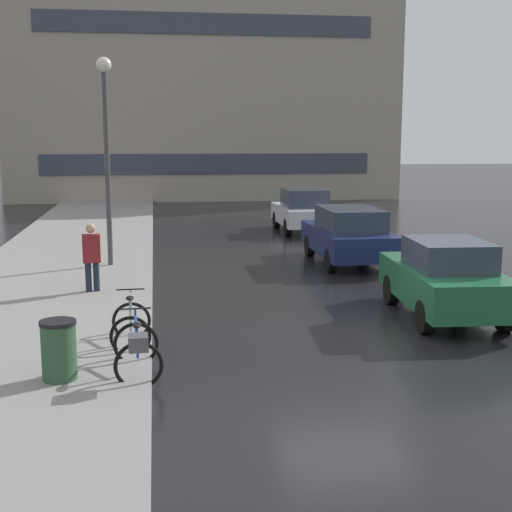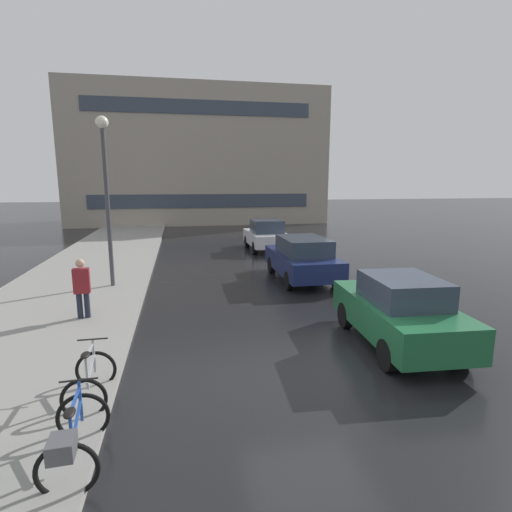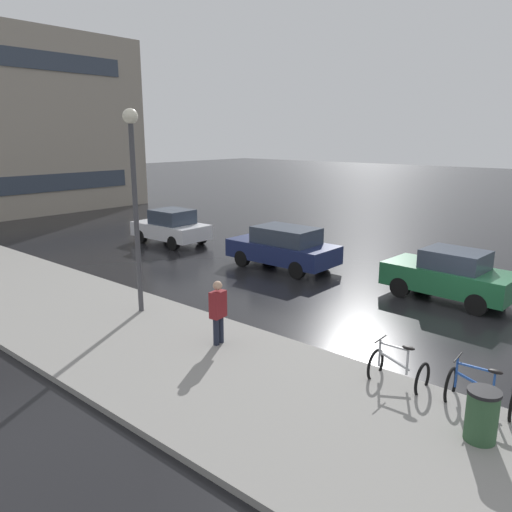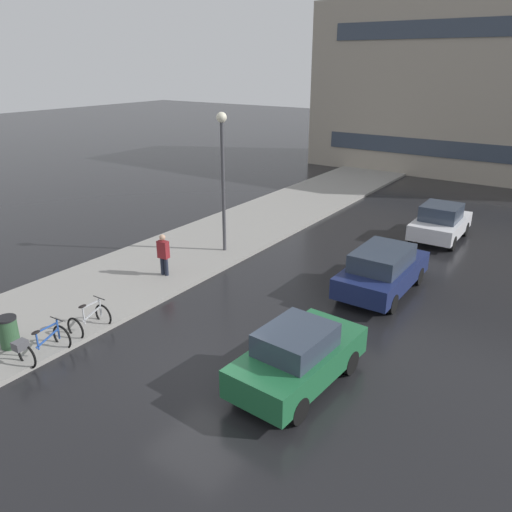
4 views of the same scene
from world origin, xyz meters
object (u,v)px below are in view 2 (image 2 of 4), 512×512
(car_green, at_px, (399,311))
(pedestrian, at_px, (82,287))
(car_navy, at_px, (302,258))
(bicycle_second, at_px, (90,381))
(streetlamp, at_px, (106,178))
(bicycle_nearest, at_px, (73,440))
(car_white, at_px, (266,235))

(car_green, xyz_separation_m, pedestrian, (-7.29, 2.86, 0.16))
(pedestrian, bearing_deg, car_navy, 25.93)
(car_navy, bearing_deg, bicycle_second, -128.57)
(bicycle_second, height_order, streetlamp, streetlamp)
(bicycle_nearest, distance_m, car_navy, 10.94)
(car_white, xyz_separation_m, pedestrian, (-7.08, -10.12, 0.16))
(car_green, distance_m, pedestrian, 7.84)
(bicycle_second, distance_m, car_navy, 9.63)
(car_green, bearing_deg, car_navy, 92.76)
(bicycle_nearest, xyz_separation_m, streetlamp, (-0.94, 9.15, 3.28))
(bicycle_second, xyz_separation_m, car_navy, (6.00, 7.52, 0.43))
(car_green, height_order, streetlamp, streetlamp)
(car_green, distance_m, car_white, 12.98)
(car_green, relative_size, car_navy, 0.92)
(bicycle_nearest, distance_m, streetlamp, 9.77)
(bicycle_nearest, bearing_deg, pedestrian, 101.12)
(bicycle_nearest, relative_size, car_navy, 0.34)
(car_navy, distance_m, pedestrian, 7.78)
(streetlamp, bearing_deg, bicycle_nearest, -84.16)
(bicycle_second, bearing_deg, streetlamp, 96.02)
(car_green, bearing_deg, bicycle_second, -168.67)
(bicycle_nearest, xyz_separation_m, bicycle_second, (-0.15, 1.72, -0.09))
(car_navy, bearing_deg, pedestrian, -154.07)
(car_navy, relative_size, car_white, 1.14)
(car_white, bearing_deg, bicycle_nearest, -110.39)
(car_green, bearing_deg, pedestrian, 158.60)
(pedestrian, bearing_deg, streetlamp, 86.34)
(streetlamp, bearing_deg, car_green, -41.06)
(bicycle_nearest, distance_m, pedestrian, 5.97)
(car_green, relative_size, car_white, 1.06)
(bicycle_second, relative_size, pedestrian, 0.63)
(car_navy, height_order, streetlamp, streetlamp)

